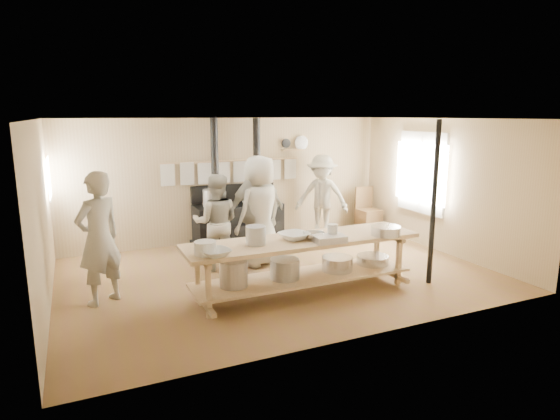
{
  "coord_description": "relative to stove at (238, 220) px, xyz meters",
  "views": [
    {
      "loc": [
        -3.06,
        -6.92,
        2.66
      ],
      "look_at": [
        0.11,
        0.2,
        1.07
      ],
      "focal_mm": 30.0,
      "sensor_mm": 36.0,
      "label": 1
    }
  ],
  "objects": [
    {
      "name": "deep_bowl_enamel",
      "position": [
        -1.54,
        -3.22,
        0.42
      ],
      "size": [
        0.37,
        0.37,
        0.18
      ],
      "primitive_type": "cylinder",
      "rotation": [
        0.0,
        0.0,
        0.36
      ],
      "color": "white",
      "rests_on": "prep_table"
    },
    {
      "name": "back_wall_shelf",
      "position": [
        1.47,
        0.32,
        1.48
      ],
      "size": [
        0.63,
        0.14,
        0.32
      ],
      "color": "tan",
      "rests_on": "ground"
    },
    {
      "name": "bowl_white_a",
      "position": [
        -1.44,
        -3.35,
        0.38
      ],
      "size": [
        0.46,
        0.46,
        0.09
      ],
      "primitive_type": "imported",
      "rotation": [
        0.0,
        0.0,
        0.22
      ],
      "color": "white",
      "rests_on": "prep_table"
    },
    {
      "name": "pitcher",
      "position": [
        0.37,
        -3.26,
        0.45
      ],
      "size": [
        0.2,
        0.2,
        0.24
      ],
      "primitive_type": "cylinder",
      "rotation": [
        0.0,
        0.0,
        -0.36
      ],
      "color": "white",
      "rests_on": "prep_table"
    },
    {
      "name": "mixing_bowl_large",
      "position": [
        1.26,
        -3.35,
        0.4
      ],
      "size": [
        0.53,
        0.53,
        0.14
      ],
      "primitive_type": "cylinder",
      "rotation": [
        0.0,
        0.0,
        -0.22
      ],
      "color": "silver",
      "rests_on": "prep_table"
    },
    {
      "name": "ground",
      "position": [
        0.01,
        -2.12,
        -0.52
      ],
      "size": [
        7.0,
        7.0,
        0.0
      ],
      "primitive_type": "plane",
      "color": "brown",
      "rests_on": "ground"
    },
    {
      "name": "prep_table",
      "position": [
        -0.0,
        -3.02,
        -0.0
      ],
      "size": [
        3.6,
        0.9,
        0.85
      ],
      "color": "tan",
      "rests_on": "ground"
    },
    {
      "name": "stove",
      "position": [
        0.0,
        0.0,
        0.0
      ],
      "size": [
        1.9,
        0.75,
        2.6
      ],
      "color": "black",
      "rests_on": "ground"
    },
    {
      "name": "chair",
      "position": [
        3.16,
        -0.15,
        -0.22
      ],
      "size": [
        0.49,
        0.49,
        1.01
      ],
      "rotation": [
        0.0,
        0.0,
        0.03
      ],
      "color": "brown",
      "rests_on": "ground"
    },
    {
      "name": "bowl_steel_a",
      "position": [
        0.14,
        -3.11,
        0.38
      ],
      "size": [
        0.46,
        0.46,
        0.1
      ],
      "primitive_type": "imported",
      "rotation": [
        0.0,
        0.0,
        0.97
      ],
      "color": "silver",
      "rests_on": "prep_table"
    },
    {
      "name": "room_shell",
      "position": [
        0.01,
        -2.12,
        1.1
      ],
      "size": [
        7.0,
        7.0,
        7.0
      ],
      "color": "tan",
      "rests_on": "ground"
    },
    {
      "name": "cook_by_window",
      "position": [
        1.9,
        -0.17,
        0.39
      ],
      "size": [
        1.33,
        1.28,
        1.82
      ],
      "primitive_type": "imported",
      "rotation": [
        0.0,
        0.0,
        -0.71
      ],
      "color": "#AFAE9B",
      "rests_on": "ground"
    },
    {
      "name": "cook_left",
      "position": [
        -0.87,
        -1.42,
        0.32
      ],
      "size": [
        0.99,
        0.88,
        1.68
      ],
      "primitive_type": "imported",
      "rotation": [
        0.0,
        0.0,
        2.79
      ],
      "color": "#AFAE9B",
      "rests_on": "ground"
    },
    {
      "name": "cook_right",
      "position": [
        -0.12,
        -1.4,
        0.46
      ],
      "size": [
        1.23,
        0.74,
        1.96
      ],
      "primitive_type": "imported",
      "rotation": [
        0.0,
        0.0,
        3.38
      ],
      "color": "#AFAE9B",
      "rests_on": "ground"
    },
    {
      "name": "bowl_white_b",
      "position": [
        -0.14,
        -3.01,
        0.38
      ],
      "size": [
        0.53,
        0.53,
        0.11
      ],
      "primitive_type": "imported",
      "rotation": [
        0.0,
        0.0,
        1.84
      ],
      "color": "white",
      "rests_on": "prep_table"
    },
    {
      "name": "cook_far_left",
      "position": [
        -2.8,
        -2.2,
        0.43
      ],
      "size": [
        0.83,
        0.76,
        1.91
      ],
      "primitive_type": "imported",
      "rotation": [
        0.0,
        0.0,
        3.71
      ],
      "color": "#AFAE9B",
      "rests_on": "ground"
    },
    {
      "name": "cook_center",
      "position": [
        -0.08,
        -1.48,
        0.47
      ],
      "size": [
        1.13,
        0.93,
        1.97
      ],
      "primitive_type": "imported",
      "rotation": [
        0.0,
        0.0,
        3.51
      ],
      "color": "#AFAE9B",
      "rests_on": "ground"
    },
    {
      "name": "window_right",
      "position": [
        3.48,
        -1.52,
        0.98
      ],
      "size": [
        0.09,
        1.5,
        1.65
      ],
      "color": "beige",
      "rests_on": "ground"
    },
    {
      "name": "towel_rail",
      "position": [
        0.01,
        0.28,
        1.03
      ],
      "size": [
        3.0,
        0.04,
        0.47
      ],
      "color": "tan",
      "rests_on": "ground"
    },
    {
      "name": "bowl_steel_b",
      "position": [
        1.3,
        -3.35,
        0.38
      ],
      "size": [
        0.46,
        0.46,
        0.1
      ],
      "primitive_type": "imported",
      "rotation": [
        0.0,
        0.0,
        3.68
      ],
      "color": "silver",
      "rests_on": "prep_table"
    },
    {
      "name": "roasting_pan",
      "position": [
        0.27,
        -3.35,
        0.38
      ],
      "size": [
        0.48,
        0.34,
        0.1
      ],
      "primitive_type": "cube",
      "rotation": [
        0.0,
        0.0,
        -0.09
      ],
      "color": "#B2B2B7",
      "rests_on": "prep_table"
    },
    {
      "name": "bucket_galv",
      "position": [
        -0.75,
        -3.03,
        0.46
      ],
      "size": [
        0.37,
        0.37,
        0.27
      ],
      "primitive_type": "cylinder",
      "rotation": [
        0.0,
        0.0,
        0.32
      ],
      "color": "gray",
      "rests_on": "prep_table"
    },
    {
      "name": "support_post",
      "position": [
        2.06,
        -3.47,
        0.78
      ],
      "size": [
        0.08,
        0.08,
        2.6
      ],
      "primitive_type": "cylinder",
      "color": "black",
      "rests_on": "ground"
    },
    {
      "name": "left_opening",
      "position": [
        -3.44,
        -0.12,
        1.08
      ],
      "size": [
        0.0,
        0.9,
        0.9
      ],
      "color": "white",
      "rests_on": "ground"
    }
  ]
}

